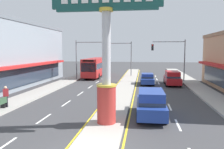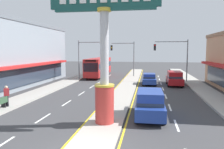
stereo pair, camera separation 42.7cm
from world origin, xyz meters
name	(u,v)px [view 2 (the right image)]	position (x,y,z in m)	size (l,w,h in m)	color
median_strip	(126,87)	(0.00, 18.00, 0.07)	(2.29, 52.00, 0.14)	#A39E93
sidewalk_left	(52,88)	(-9.00, 16.00, 0.09)	(2.51, 60.00, 0.18)	#9E9B93
sidewalk_right	(207,92)	(9.00, 16.00, 0.09)	(2.51, 60.00, 0.18)	#9E9B93
lane_markings	(125,90)	(0.00, 16.65, 0.00)	(9.03, 52.00, 0.01)	silver
district_sign	(104,54)	(0.00, 4.21, 4.40)	(6.65, 1.23, 8.43)	#B7332D
storefront_left	(1,54)	(-15.50, 15.86, 4.17)	(8.30, 24.60, 8.34)	gray
traffic_light_left_side	(90,53)	(-6.38, 24.10, 4.25)	(4.86, 0.46, 6.20)	slate
traffic_light_right_side	(175,53)	(6.38, 23.92, 4.25)	(4.86, 0.46, 6.20)	slate
traffic_light_median_far	(125,53)	(-1.39, 29.71, 4.19)	(4.20, 0.46, 6.20)	slate
bus_near_right_lane	(99,66)	(-6.09, 29.02, 1.87)	(2.61, 11.21, 3.26)	#B21E1E
suv_far_right_lane	(150,104)	(2.80, 6.19, 0.98)	(2.03, 4.63, 1.90)	navy
suv_near_left_lane	(175,78)	(6.09, 20.80, 0.98)	(1.99, 4.61, 1.90)	maroon
sedan_mid_left_lane	(149,79)	(2.79, 21.12, 0.79)	(1.88, 4.32, 1.53)	navy
pedestrian_near_kerb	(7,95)	(-8.45, 6.64, 1.13)	(0.45, 0.42, 1.67)	black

